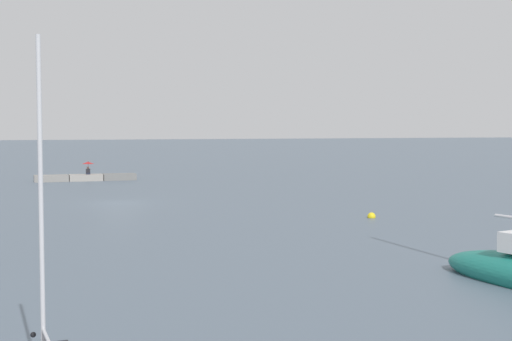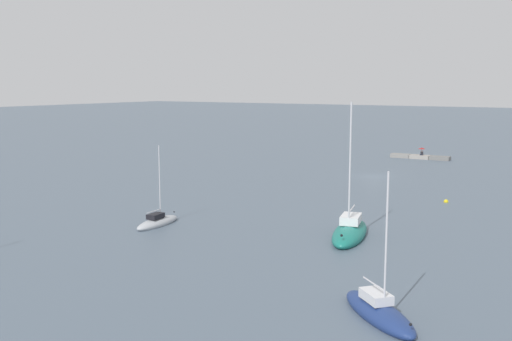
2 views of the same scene
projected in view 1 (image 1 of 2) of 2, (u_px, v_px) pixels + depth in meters
name	position (u px, v px, depth m)	size (l,w,h in m)	color
ground_plane	(119.00, 203.00, 48.70)	(500.00, 500.00, 0.00)	slate
seawall_pier	(86.00, 178.00, 69.09)	(9.43, 1.70, 0.62)	slate
person_seated_dark_left	(88.00, 172.00, 69.14)	(0.41, 0.61, 0.73)	#1E2333
umbrella_open_red	(88.00, 163.00, 69.07)	(1.12, 1.12, 1.25)	black
mooring_buoy_near	(371.00, 216.00, 40.91)	(0.46, 0.46, 0.46)	yellow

